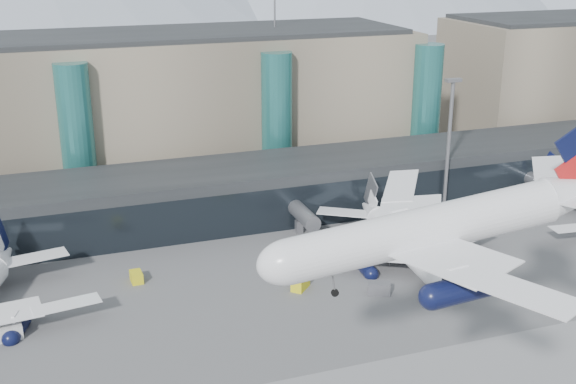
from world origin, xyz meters
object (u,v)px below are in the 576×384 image
(jet_parked_mid, at_px, (399,232))
(veh_c, at_px, (379,288))
(veh_h, at_px, (300,283))
(lightmast_mid, at_px, (449,138))
(veh_d, at_px, (457,227))
(veh_a, at_px, (9,333))
(veh_g, at_px, (462,241))
(hero_jet, at_px, (459,212))
(veh_b, at_px, (136,277))

(jet_parked_mid, distance_m, veh_c, 14.25)
(veh_c, xyz_separation_m, veh_h, (-10.28, 5.45, 0.01))
(jet_parked_mid, xyz_separation_m, veh_h, (-18.96, -5.26, -3.56))
(lightmast_mid, xyz_separation_m, veh_d, (-3.22, -9.71, -13.61))
(jet_parked_mid, bearing_deg, veh_d, -62.33)
(lightmast_mid, height_order, veh_a, lightmast_mid)
(jet_parked_mid, xyz_separation_m, veh_g, (12.76, 0.84, -3.70))
(veh_a, bearing_deg, veh_g, -1.00)
(veh_h, bearing_deg, veh_g, -35.13)
(veh_g, bearing_deg, lightmast_mid, 134.29)
(hero_jet, bearing_deg, veh_c, 80.60)
(veh_a, distance_m, veh_c, 51.30)
(jet_parked_mid, height_order, veh_b, jet_parked_mid)
(hero_jet, height_order, veh_d, hero_jet)
(hero_jet, relative_size, veh_g, 13.27)
(veh_d, height_order, veh_h, veh_h)
(veh_a, xyz_separation_m, veh_c, (51.09, -4.61, 0.01))
(veh_b, bearing_deg, veh_h, -117.16)
(hero_jet, xyz_separation_m, jet_parked_mid, (18.61, 44.47, -21.83))
(hero_jet, distance_m, veh_a, 61.74)
(veh_g, bearing_deg, veh_c, -87.32)
(veh_c, distance_m, veh_h, 11.63)
(jet_parked_mid, distance_m, veh_g, 13.31)
(veh_b, relative_size, veh_h, 0.82)
(hero_jet, xyz_separation_m, veh_h, (-0.35, 39.21, -25.39))
(lightmast_mid, height_order, veh_c, lightmast_mid)
(lightmast_mid, height_order, jet_parked_mid, lightmast_mid)
(veh_b, distance_m, veh_h, 25.07)
(veh_b, bearing_deg, veh_a, 119.70)
(veh_a, xyz_separation_m, veh_g, (72.54, 6.94, -0.12))
(veh_c, bearing_deg, veh_a, -159.17)
(veh_b, bearing_deg, veh_d, -91.20)
(lightmast_mid, bearing_deg, veh_h, -150.15)
(veh_b, relative_size, veh_c, 0.83)
(hero_jet, height_order, jet_parked_mid, hero_jet)
(veh_a, relative_size, veh_g, 1.20)
(veh_b, bearing_deg, lightmast_mid, -82.12)
(lightmast_mid, bearing_deg, veh_d, -108.33)
(veh_d, bearing_deg, lightmast_mid, -1.27)
(veh_c, height_order, veh_d, veh_c)
(hero_jet, distance_m, veh_g, 60.73)
(veh_a, distance_m, veh_b, 21.31)
(veh_g, bearing_deg, veh_b, -120.24)
(veh_c, xyz_separation_m, veh_d, (23.82, 17.15, -0.11))
(veh_b, bearing_deg, jet_parked_mid, -99.56)
(lightmast_mid, xyz_separation_m, veh_c, (-27.03, -26.86, -13.50))
(jet_parked_mid, distance_m, veh_d, 16.85)
(veh_b, height_order, veh_c, veh_c)
(veh_d, bearing_deg, veh_g, 174.06)
(lightmast_mid, height_order, veh_g, lightmast_mid)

